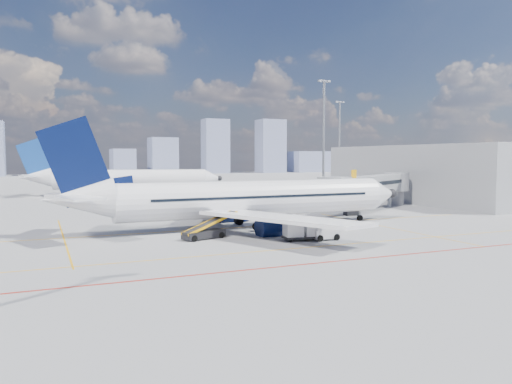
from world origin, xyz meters
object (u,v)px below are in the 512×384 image
main_aircraft (241,200)px  ramp_worker (310,228)px  cargo_dolly (303,229)px  baggage_tug (324,231)px  belt_loader (205,232)px  second_aircraft (122,180)px

main_aircraft → ramp_worker: bearing=-65.7°
ramp_worker → cargo_dolly: bearing=171.0°
baggage_tug → ramp_worker: ramp_worker is taller
main_aircraft → belt_loader: bearing=-139.3°
second_aircraft → ramp_worker: bearing=-71.6°
main_aircraft → belt_loader: size_ratio=6.84×
belt_loader → ramp_worker: (9.82, -3.32, 0.31)m
second_aircraft → baggage_tug: bearing=-71.5°
main_aircraft → second_aircraft: 56.32m
second_aircraft → belt_loader: bearing=-80.4°
belt_loader → cargo_dolly: bearing=-48.3°
baggage_tug → belt_loader: bearing=153.5°
cargo_dolly → ramp_worker: bearing=49.1°
cargo_dolly → second_aircraft: bearing=104.7°
second_aircraft → cargo_dolly: size_ratio=10.34×
cargo_dolly → belt_loader: 9.48m
belt_loader → baggage_tug: bearing=-46.3°
second_aircraft → baggage_tug: second_aircraft is taller
main_aircraft → cargo_dolly: size_ratio=10.53×
belt_loader → second_aircraft: bearing=69.8°
belt_loader → ramp_worker: size_ratio=3.22×
second_aircraft → belt_loader: 61.37m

